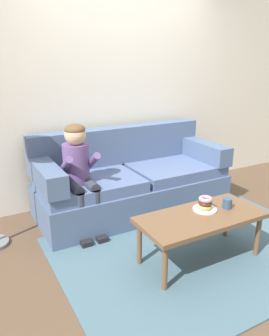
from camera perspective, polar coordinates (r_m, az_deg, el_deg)
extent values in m
plane|color=brown|center=(3.39, 8.17, -11.88)|extent=(10.00, 10.00, 0.00)
cube|color=silver|center=(4.14, -2.85, 14.24)|extent=(8.00, 0.10, 2.80)
cube|color=#476675|center=(3.22, 10.89, -13.67)|extent=(2.54, 1.82, 0.01)
cube|color=slate|center=(3.85, -0.31, -4.69)|extent=(2.15, 0.90, 0.38)
cube|color=slate|center=(3.50, -7.69, -2.82)|extent=(1.03, 0.74, 0.12)
cube|color=slate|center=(3.98, 6.83, -0.15)|extent=(1.03, 0.74, 0.12)
cube|color=slate|center=(3.97, -2.73, 4.04)|extent=(2.15, 0.20, 0.43)
cube|color=slate|center=(3.37, -15.04, -1.07)|extent=(0.20, 0.90, 0.22)
cube|color=slate|center=(4.23, 11.38, 3.13)|extent=(0.20, 0.90, 0.22)
cube|color=brown|center=(2.89, 11.42, -8.31)|extent=(1.10, 0.51, 0.04)
cylinder|color=brown|center=(2.61, 5.25, -16.77)|extent=(0.04, 0.04, 0.40)
cylinder|color=brown|center=(3.19, 20.40, -10.93)|extent=(0.04, 0.04, 0.40)
cylinder|color=brown|center=(2.89, 0.85, -12.91)|extent=(0.04, 0.04, 0.40)
cylinder|color=brown|center=(3.42, 15.51, -8.35)|extent=(0.04, 0.04, 0.40)
cylinder|color=#664C84|center=(3.35, -9.99, 0.76)|extent=(0.26, 0.26, 0.40)
sphere|color=#DBAD89|center=(3.25, -10.16, 5.66)|extent=(0.21, 0.21, 0.21)
ellipsoid|color=brown|center=(3.24, -10.20, 6.47)|extent=(0.20, 0.20, 0.12)
cylinder|color=#333847|center=(3.25, -10.27, -3.34)|extent=(0.11, 0.30, 0.11)
cylinder|color=#333847|center=(3.21, -9.17, -8.03)|extent=(0.09, 0.09, 0.44)
cube|color=black|center=(3.29, -8.64, -12.28)|extent=(0.10, 0.20, 0.06)
cylinder|color=#664C84|center=(3.20, -11.70, 0.51)|extent=(0.07, 0.29, 0.23)
cylinder|color=#333847|center=(3.30, -7.64, -2.87)|extent=(0.11, 0.30, 0.11)
cylinder|color=#333847|center=(3.26, -6.50, -7.48)|extent=(0.09, 0.09, 0.44)
cube|color=black|center=(3.34, -6.01, -11.68)|extent=(0.10, 0.20, 0.06)
cylinder|color=#664C84|center=(3.29, -7.18, 1.21)|extent=(0.07, 0.29, 0.23)
cylinder|color=white|center=(2.98, 11.94, -6.96)|extent=(0.21, 0.21, 0.01)
torus|color=tan|center=(2.97, 11.97, -6.52)|extent=(0.17, 0.17, 0.04)
torus|color=#422619|center=(2.95, 12.01, -5.89)|extent=(0.15, 0.15, 0.04)
torus|color=pink|center=(2.94, 12.06, -5.25)|extent=(0.16, 0.16, 0.04)
cylinder|color=#334C72|center=(3.05, 15.66, -5.86)|extent=(0.08, 0.08, 0.09)
cube|color=gold|center=(3.63, 14.12, -9.66)|extent=(0.16, 0.09, 0.05)
cylinder|color=gold|center=(3.58, 13.10, -10.02)|extent=(0.06, 0.06, 0.05)
cylinder|color=gold|center=(3.68, 15.12, -9.32)|extent=(0.06, 0.06, 0.05)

